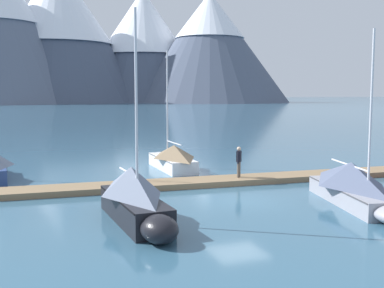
{
  "coord_description": "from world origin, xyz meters",
  "views": [
    {
      "loc": [
        -9.69,
        -19.72,
        4.99
      ],
      "look_at": [
        0.0,
        6.0,
        2.0
      ],
      "focal_mm": 45.2,
      "sensor_mm": 36.0,
      "label": 1
    }
  ],
  "objects_px": {
    "person_on_dock": "(239,160)",
    "sailboat_second_berth": "(135,197)",
    "sailboat_mid_dock_starboard": "(357,186)",
    "sailboat_mid_dock_port": "(172,157)"
  },
  "relations": [
    {
      "from": "person_on_dock",
      "to": "sailboat_second_berth",
      "type": "bearing_deg",
      "value": -140.82
    },
    {
      "from": "sailboat_second_berth",
      "to": "sailboat_mid_dock_port",
      "type": "distance_m",
      "value": 12.81
    },
    {
      "from": "sailboat_mid_dock_port",
      "to": "person_on_dock",
      "type": "bearing_deg",
      "value": -70.82
    },
    {
      "from": "person_on_dock",
      "to": "sailboat_mid_dock_starboard",
      "type": "bearing_deg",
      "value": -68.85
    },
    {
      "from": "sailboat_second_berth",
      "to": "person_on_dock",
      "type": "height_order",
      "value": "sailboat_second_berth"
    },
    {
      "from": "sailboat_second_berth",
      "to": "sailboat_mid_dock_port",
      "type": "height_order",
      "value": "sailboat_second_berth"
    },
    {
      "from": "sailboat_mid_dock_port",
      "to": "person_on_dock",
      "type": "relative_size",
      "value": 4.52
    },
    {
      "from": "sailboat_second_berth",
      "to": "person_on_dock",
      "type": "bearing_deg",
      "value": 39.18
    },
    {
      "from": "sailboat_mid_dock_port",
      "to": "sailboat_mid_dock_starboard",
      "type": "bearing_deg",
      "value": -69.76
    },
    {
      "from": "sailboat_mid_dock_port",
      "to": "sailboat_mid_dock_starboard",
      "type": "relative_size",
      "value": 0.99
    }
  ]
}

